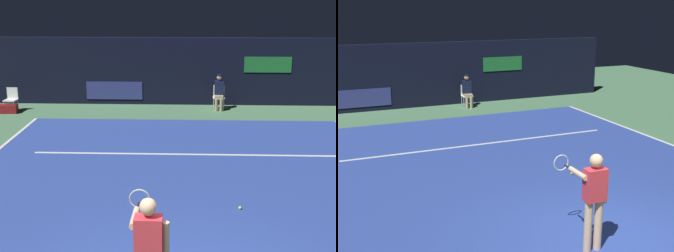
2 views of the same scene
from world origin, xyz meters
The scene contains 9 objects.
ground_plane centered at (0.00, 4.56, 0.00)m, with size 31.52×31.52×0.00m, color #4C7A56.
court_surface centered at (0.00, 4.56, 0.01)m, with size 10.45×11.12×0.01m, color #2D479E.
line_service centered at (0.00, 6.50, 0.01)m, with size 8.15×0.10×0.01m, color white.
back_wall centered at (0.00, 12.61, 1.30)m, with size 15.81×0.33×2.60m.
tennis_player centered at (-0.44, -0.04, 0.99)m, with size 0.61×0.93×1.73m.
line_judge_on_chair centered at (1.27, 11.70, 0.69)m, with size 0.46×0.55×1.32m.
courtside_chair_near centered at (-6.39, 11.13, 0.50)m, with size 0.47×0.45×0.88m.
tennis_ball centered at (1.13, 3.21, 0.05)m, with size 0.07×0.07×0.07m, color #CCE033.
equipment_bag centered at (-6.54, 10.87, 0.16)m, with size 0.84×0.32×0.32m, color maroon.
Camera 1 is at (-0.00, -5.30, 4.14)m, focal length 49.46 mm.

